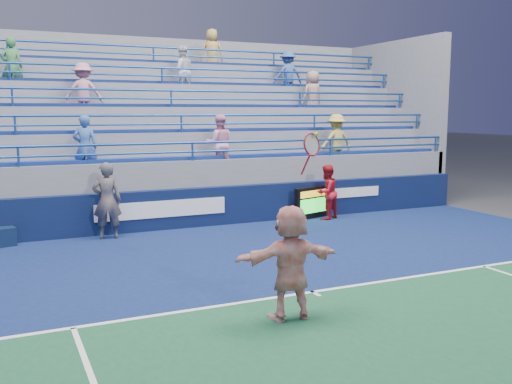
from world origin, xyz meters
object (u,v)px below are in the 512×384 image
serve_speed_board (312,203)px  ball_girl (327,192)px  line_judge (107,201)px  tennis_player (290,262)px  judge_chair (4,235)px

serve_speed_board → ball_girl: 0.55m
line_judge → tennis_player: bearing=114.0°
tennis_player → ball_girl: size_ratio=1.76×
line_judge → ball_girl: bearing=-169.1°
judge_chair → tennis_player: size_ratio=0.28×
ball_girl → serve_speed_board: bearing=-66.8°
serve_speed_board → line_judge: line_judge is taller
judge_chair → ball_girl: size_ratio=0.50×
tennis_player → line_judge: bearing=102.6°
serve_speed_board → tennis_player: (-4.57, -7.19, 0.42)m
serve_speed_board → tennis_player: tennis_player is taller
serve_speed_board → ball_girl: size_ratio=0.83×
serve_speed_board → ball_girl: (0.31, -0.31, 0.34)m
judge_chair → ball_girl: (8.85, -0.28, 0.56)m
judge_chair → ball_girl: ball_girl is taller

